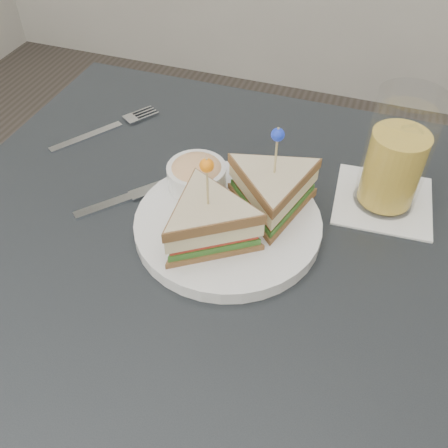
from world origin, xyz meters
TOP-DOWN VIEW (x-y plane):
  - table at (0.00, 0.00)m, footprint 0.80×0.80m
  - plate_meal at (0.01, 0.05)m, footprint 0.28×0.27m
  - cutlery_fork at (-0.26, 0.21)m, footprint 0.12×0.17m
  - cutlery_knife at (-0.14, 0.07)m, footprint 0.14×0.16m
  - drink_set at (0.19, 0.17)m, footprint 0.14×0.14m

SIDE VIEW (x-z plane):
  - table at x=0.00m, z-range 0.30..1.05m
  - cutlery_fork at x=-0.26m, z-range 0.75..0.76m
  - cutlery_knife at x=-0.14m, z-range 0.75..0.76m
  - plate_meal at x=0.01m, z-range 0.72..0.86m
  - drink_set at x=0.19m, z-range 0.74..0.91m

